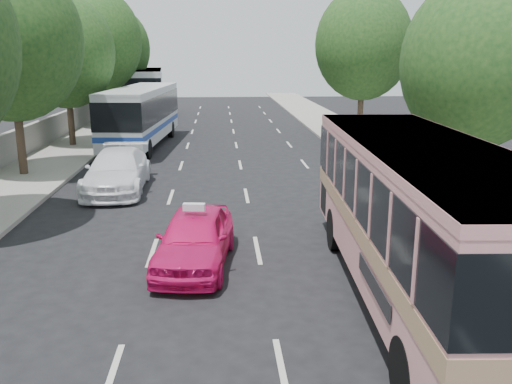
{
  "coord_description": "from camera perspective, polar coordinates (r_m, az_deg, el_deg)",
  "views": [
    {
      "loc": [
        -0.01,
        -10.17,
        5.29
      ],
      "look_at": [
        0.98,
        4.27,
        1.6
      ],
      "focal_mm": 38.0,
      "sensor_mm": 36.0,
      "label": 1
    }
  ],
  "objects": [
    {
      "name": "ground",
      "position": [
        11.46,
        -3.52,
        -13.21
      ],
      "size": [
        120.0,
        120.0,
        0.0
      ],
      "primitive_type": "plane",
      "color": "black",
      "rests_on": "ground"
    },
    {
      "name": "sidewalk_left",
      "position": [
        31.77,
        -19.41,
        4.04
      ],
      "size": [
        4.0,
        90.0,
        0.15
      ],
      "primitive_type": "cube",
      "color": "#9E998E",
      "rests_on": "ground"
    },
    {
      "name": "sidewalk_right",
      "position": [
        31.78,
        11.71,
        4.53
      ],
      "size": [
        4.0,
        90.0,
        0.12
      ],
      "primitive_type": "cube",
      "color": "#9E998E",
      "rests_on": "ground"
    },
    {
      "name": "low_wall",
      "position": [
        32.17,
        -22.63,
        5.36
      ],
      "size": [
        0.3,
        90.0,
        1.5
      ],
      "primitive_type": "cube",
      "color": "#9E998E",
      "rests_on": "sidewalk_left"
    },
    {
      "name": "tree_left_c",
      "position": [
        25.62,
        -24.44,
        14.94
      ],
      "size": [
        6.0,
        6.0,
        9.35
      ],
      "color": "#38281E",
      "rests_on": "ground"
    },
    {
      "name": "tree_left_d",
      "position": [
        33.22,
        -19.37,
        14.12
      ],
      "size": [
        5.52,
        5.52,
        8.6
      ],
      "color": "#38281E",
      "rests_on": "ground"
    },
    {
      "name": "tree_left_e",
      "position": [
        41.0,
        -16.35,
        15.34
      ],
      "size": [
        6.3,
        6.3,
        9.82
      ],
      "color": "#38281E",
      "rests_on": "ground"
    },
    {
      "name": "tree_left_f",
      "position": [
        48.88,
        -14.55,
        14.69
      ],
      "size": [
        5.88,
        5.88,
        9.16
      ],
      "color": "#38281E",
      "rests_on": "ground"
    },
    {
      "name": "tree_right_near",
      "position": [
        20.13,
        22.58,
        13.0
      ],
      "size": [
        5.1,
        5.1,
        7.95
      ],
      "color": "#38281E",
      "rests_on": "ground"
    },
    {
      "name": "tree_right_far",
      "position": [
        35.31,
        11.42,
        15.38
      ],
      "size": [
        6.0,
        6.0,
        9.35
      ],
      "color": "#38281E",
      "rests_on": "ground"
    },
    {
      "name": "pink_bus",
      "position": [
        11.98,
        16.91,
        -1.33
      ],
      "size": [
        3.36,
        11.14,
        3.51
      ],
      "rotation": [
        0.0,
        0.0,
        -0.05
      ],
      "color": "#D78A8F",
      "rests_on": "ground"
    },
    {
      "name": "pink_taxi",
      "position": [
        13.95,
        -6.45,
        -4.85
      ],
      "size": [
        2.26,
        4.5,
        1.47
      ],
      "primitive_type": "imported",
      "rotation": [
        0.0,
        0.0,
        -0.12
      ],
      "color": "#E61468",
      "rests_on": "ground"
    },
    {
      "name": "white_pickup",
      "position": [
        22.18,
        -14.39,
        2.17
      ],
      "size": [
        2.35,
        5.56,
        1.6
      ],
      "primitive_type": "imported",
      "rotation": [
        0.0,
        0.0,
        0.02
      ],
      "color": "white",
      "rests_on": "ground"
    },
    {
      "name": "tour_coach_front",
      "position": [
        32.58,
        -11.94,
        8.32
      ],
      "size": [
        3.34,
        11.63,
        3.43
      ],
      "rotation": [
        0.0,
        0.0,
        -0.08
      ],
      "color": "silver",
      "rests_on": "ground"
    },
    {
      "name": "tour_coach_rear",
      "position": [
        48.05,
        -11.63,
        10.61
      ],
      "size": [
        4.19,
        13.75,
        4.05
      ],
      "rotation": [
        0.0,
        0.0,
        0.09
      ],
      "color": "white",
      "rests_on": "ground"
    },
    {
      "name": "taxi_roof_sign",
      "position": [
        13.7,
        -6.54,
        -1.58
      ],
      "size": [
        0.57,
        0.25,
        0.18
      ],
      "primitive_type": "cube",
      "rotation": [
        0.0,
        0.0,
        -0.12
      ],
      "color": "silver",
      "rests_on": "pink_taxi"
    }
  ]
}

